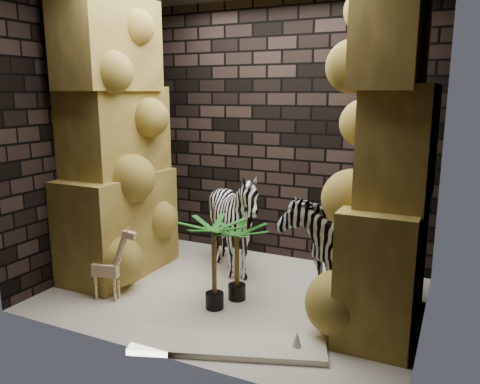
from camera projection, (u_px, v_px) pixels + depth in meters
The scene contains 13 objects.
floor at pixel (233, 294), 4.66m from camera, with size 3.50×3.50×0.00m, color silver.
wall_back at pixel (281, 133), 5.46m from camera, with size 3.50×3.50×0.00m, color black.
wall_front at pixel (153, 160), 3.25m from camera, with size 3.50×3.50×0.00m, color black.
wall_left at pixel (89, 136), 5.09m from camera, with size 3.00×3.00×0.00m, color black.
wall_right at pixel (436, 153), 3.62m from camera, with size 3.00×3.00×0.00m, color black.
rock_pillar_left at pixel (114, 137), 4.94m from camera, with size 0.68×1.30×3.00m, color gold, non-canonical shape.
rock_pillar_right at pixel (392, 151), 3.76m from camera, with size 0.58×1.25×3.00m, color gold, non-canonical shape.
zebra_right at pixel (329, 231), 4.60m from camera, with size 0.57×1.06×1.25m, color white.
zebra_left at pixel (234, 227), 5.07m from camera, with size 0.95×1.18×1.07m, color white.
giraffe_toy at pixel (106, 262), 4.47m from camera, with size 0.39×0.13×0.76m, color beige, non-canonical shape.
palm_front at pixel (237, 262), 4.47m from camera, with size 0.36×0.36×0.75m, color #105516, non-canonical shape.
palm_back at pixel (214, 265), 4.27m from camera, with size 0.36×0.36×0.85m, color #105516, non-canonical shape.
surfboard at pixel (228, 345), 3.66m from camera, with size 1.52×0.37×0.05m, color white.
Camera 1 is at (1.93, -3.90, 1.96)m, focal length 35.11 mm.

